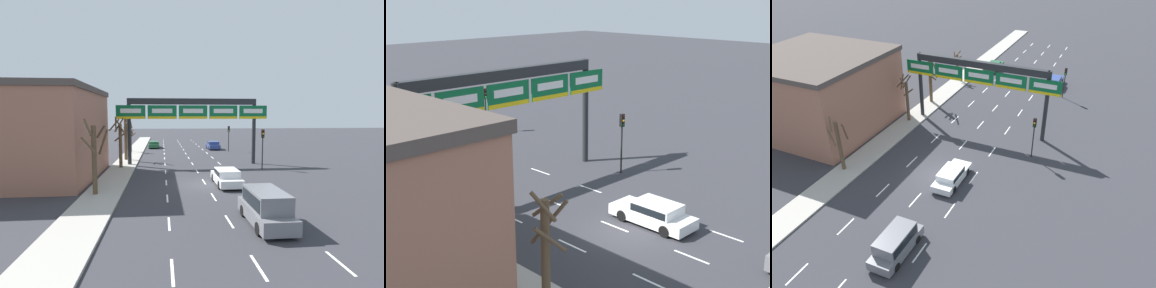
{
  "view_description": "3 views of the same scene",
  "coord_description": "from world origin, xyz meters",
  "views": [
    {
      "loc": [
        -3.64,
        -24.64,
        5.79
      ],
      "look_at": [
        -0.26,
        8.84,
        2.61
      ],
      "focal_mm": 28.0,
      "sensor_mm": 36.0,
      "label": 1
    },
    {
      "loc": [
        -20.67,
        -16.74,
        12.52
      ],
      "look_at": [
        -1.22,
        2.64,
        4.68
      ],
      "focal_mm": 50.0,
      "sensor_mm": 36.0,
      "label": 2
    },
    {
      "loc": [
        13.94,
        -25.09,
        20.4
      ],
      "look_at": [
        1.11,
        3.77,
        1.6
      ],
      "focal_mm": 35.0,
      "sensor_mm": 36.0,
      "label": 3
    }
  ],
  "objects": [
    {
      "name": "tree_bare_closest",
      "position": [
        -8.44,
        -2.83,
        2.98
      ],
      "size": [
        1.95,
        1.96,
        5.45
      ],
      "color": "brown",
      "rests_on": "sidewalk_left"
    },
    {
      "name": "sidewalk_left",
      "position": [
        -8.0,
        0.0,
        0.07
      ],
      "size": [
        2.8,
        110.0,
        0.15
      ],
      "color": "#A8A399",
      "rests_on": "ground_plane"
    },
    {
      "name": "sign_gantry",
      "position": [
        -0.0,
        10.39,
        6.26
      ],
      "size": [
        17.64,
        0.7,
        7.79
      ],
      "color": "#232628",
      "rests_on": "ground_plane"
    },
    {
      "name": "car_blue",
      "position": [
        5.18,
        26.45,
        0.74
      ],
      "size": [
        1.91,
        4.64,
        1.38
      ],
      "color": "navy",
      "rests_on": "ground_plane"
    },
    {
      "name": "traffic_light_near_gantry",
      "position": [
        7.14,
        22.84,
        2.96
      ],
      "size": [
        0.3,
        0.35,
        4.11
      ],
      "color": "black",
      "rests_on": "ground_plane"
    },
    {
      "name": "traffic_light_mid_block",
      "position": [
        7.23,
        6.69,
        3.1
      ],
      "size": [
        0.3,
        0.35,
        4.32
      ],
      "color": "black",
      "rests_on": "ground_plane"
    },
    {
      "name": "tree_bare_furthest",
      "position": [
        -8.23,
        8.54,
        3.08
      ],
      "size": [
        1.7,
        1.78,
        5.54
      ],
      "color": "brown",
      "rests_on": "sidewalk_left"
    },
    {
      "name": "lane_dashes",
      "position": [
        -0.0,
        13.5,
        0.01
      ],
      "size": [
        6.72,
        67.0,
        0.01
      ],
      "color": "white",
      "rests_on": "ground_plane"
    },
    {
      "name": "car_white",
      "position": [
        1.72,
        -0.4,
        0.74
      ],
      "size": [
        1.91,
        4.88,
        1.37
      ],
      "color": "silver",
      "rests_on": "ground_plane"
    },
    {
      "name": "ground_plane",
      "position": [
        0.0,
        0.0,
        0.0
      ],
      "size": [
        220.0,
        220.0,
        0.0
      ],
      "primitive_type": "plane",
      "color": "#333338"
    }
  ]
}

